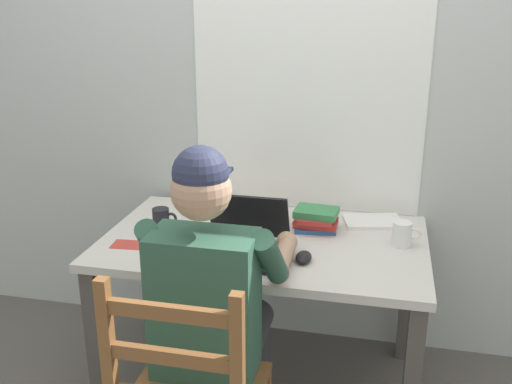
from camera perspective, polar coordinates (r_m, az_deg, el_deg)
name	(u,v)px	position (r m, az deg, el deg)	size (l,w,h in m)	color
ground_plane	(263,383)	(2.79, 0.71, -18.12)	(8.00, 8.00, 0.00)	#56514C
back_wall	(286,81)	(2.73, 2.99, 10.78)	(6.00, 0.08, 2.60)	beige
desk	(264,259)	(2.47, 0.77, -6.52)	(1.33, 0.80, 0.71)	beige
seated_person	(214,297)	(2.05, -4.11, -10.16)	(0.50, 0.60, 1.25)	#2D5642
laptop	(243,240)	(2.29, -1.31, -4.74)	(0.33, 0.33, 0.22)	black
computer_mouse	(304,257)	(2.23, 4.67, -6.37)	(0.06, 0.10, 0.03)	black
coffee_mug_white	(402,234)	(2.42, 14.10, -4.01)	(0.12, 0.08, 0.10)	white
coffee_mug_dark	(162,218)	(2.56, -9.21, -2.55)	(0.11, 0.07, 0.09)	black
book_stack_main	(316,219)	(2.51, 5.86, -2.68)	(0.19, 0.16, 0.10)	#2D5B9E
book_stack_side	(261,214)	(2.61, 0.46, -2.14)	(0.21, 0.15, 0.07)	#BC332D
paper_pile_near_laptop	(373,221)	(2.64, 11.33, -2.83)	(0.25, 0.17, 0.02)	white
landscape_photo_print	(128,245)	(2.43, -12.38, -5.04)	(0.13, 0.09, 0.00)	#C63D33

